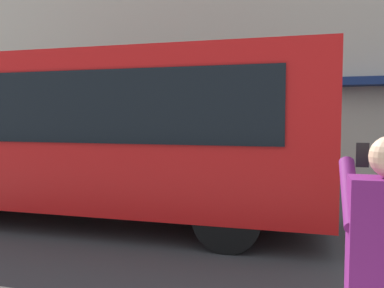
% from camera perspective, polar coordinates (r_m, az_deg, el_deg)
% --- Properties ---
extents(ground_plane, '(60.00, 60.00, 0.00)m').
position_cam_1_polar(ground_plane, '(7.29, 10.22, -11.73)').
color(ground_plane, '#38383A').
extents(red_bus, '(9.05, 2.54, 3.08)m').
position_cam_1_polar(red_bus, '(7.91, -15.46, 1.76)').
color(red_bus, red).
rests_on(red_bus, ground_plane).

